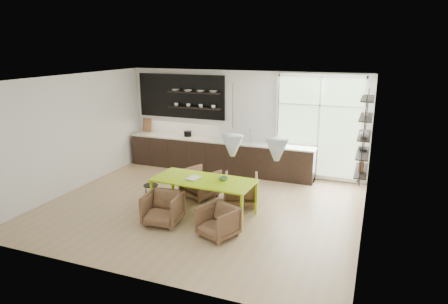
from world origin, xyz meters
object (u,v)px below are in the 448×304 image
at_px(dining_table, 204,182).
at_px(armchair_front_left, 163,208).
at_px(armchair_back_left, 200,183).
at_px(wire_stool, 151,191).
at_px(armchair_front_right, 218,222).
at_px(armchair_back_right, 241,189).

bearing_deg(dining_table, armchair_front_left, -126.59).
xyz_separation_m(armchair_back_left, wire_stool, (-0.90, -0.80, -0.06)).
bearing_deg(wire_stool, armchair_front_right, -25.31).
bearing_deg(armchair_front_left, armchair_front_right, -11.28).
bearing_deg(wire_stool, armchair_back_left, 41.56).
bearing_deg(armchair_front_right, dining_table, 151.44).
xyz_separation_m(armchair_back_left, armchair_front_right, (1.18, -1.78, -0.05)).
relative_size(dining_table, armchair_front_left, 3.03).
xyz_separation_m(armchair_back_right, wire_stool, (-1.96, -0.73, -0.06)).
relative_size(armchair_front_left, wire_stool, 1.62).
bearing_deg(armchair_back_left, armchair_front_right, 147.02).
relative_size(armchair_back_right, armchair_front_right, 1.17).
distance_m(armchair_back_left, armchair_front_left, 1.67).
relative_size(dining_table, armchair_back_right, 2.85).
height_order(armchair_front_left, wire_stool, armchair_front_left).
xyz_separation_m(dining_table, armchair_back_right, (0.56, 0.85, -0.39)).
xyz_separation_m(armchair_back_right, armchair_front_left, (-1.16, -1.60, -0.02)).
xyz_separation_m(armchair_front_left, wire_stool, (-0.81, 0.86, -0.04)).
bearing_deg(armchair_back_right, wire_stool, 3.06).
xyz_separation_m(armchair_back_right, armchair_front_right, (0.12, -1.72, -0.05)).
bearing_deg(wire_stool, dining_table, -4.83).
xyz_separation_m(armchair_front_right, wire_stool, (-2.08, 0.99, -0.01)).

